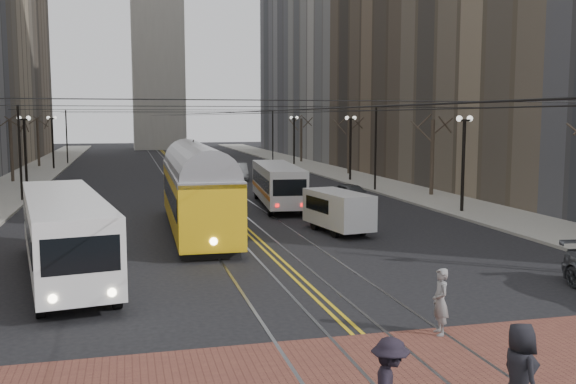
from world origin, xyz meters
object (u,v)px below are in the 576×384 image
sedan_grey (352,194)px  streetcar (197,198)px  pedestrian_a (520,374)px  sedan_silver (238,172)px  transit_bus (65,236)px  pedestrian_b (440,302)px  cargo_van (338,212)px  rear_bus (278,186)px

sedan_grey → streetcar: bearing=-152.9°
sedan_grey → pedestrian_a: pedestrian_a is taller
sedan_grey → sedan_silver: sedan_silver is taller
transit_bus → sedan_silver: 36.17m
streetcar → pedestrian_a: streetcar is taller
transit_bus → pedestrian_b: bearing=-50.7°
sedan_grey → sedan_silver: 18.91m
transit_bus → cargo_van: 13.91m
streetcar → pedestrian_a: size_ratio=7.38×
rear_bus → pedestrian_a: size_ratio=5.23×
pedestrian_b → cargo_van: bearing=-180.0°
pedestrian_b → sedan_silver: bearing=-174.2°
streetcar → pedestrian_a: (3.66, -22.15, -0.72)m
rear_bus → pedestrian_b: 25.11m
rear_bus → cargo_van: rear_bus is taller
transit_bus → streetcar: 9.86m
pedestrian_b → sedan_grey: bearing=173.9°
rear_bus → sedan_silver: bearing=93.9°
transit_bus → streetcar: (5.65, 8.07, 0.23)m
cargo_van → sedan_silver: 27.95m
cargo_van → rear_bus: bearing=85.7°
sedan_grey → pedestrian_b: size_ratio=2.29×
transit_bus → sedan_silver: bearing=60.9°
transit_bus → cargo_van: transit_bus is taller
sedan_grey → pedestrian_a: size_ratio=2.08×
streetcar → sedan_silver: bearing=76.8°
streetcar → pedestrian_a: bearing=-79.5°
rear_bus → sedan_silver: rear_bus is taller
transit_bus → cargo_van: bearing=16.7°
sedan_silver → pedestrian_b: (-1.97, -43.11, 0.15)m
rear_bus → cargo_van: 9.94m
streetcar → sedan_grey: 13.43m
sedan_grey → sedan_silver: bearing=96.2°
sedan_grey → cargo_van: bearing=-121.0°
pedestrian_a → streetcar: bearing=11.8°
streetcar → cargo_van: bearing=-15.1°
streetcar → pedestrian_a: 22.46m
sedan_grey → pedestrian_a: bearing=-111.3°
transit_bus → pedestrian_b: size_ratio=6.63×
rear_bus → sedan_grey: bearing=1.7°
transit_bus → streetcar: size_ratio=0.82×
streetcar → sedan_grey: size_ratio=3.54×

